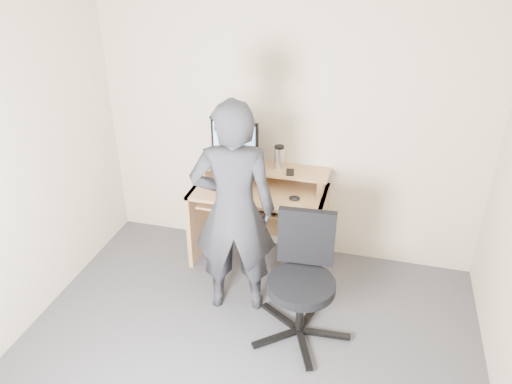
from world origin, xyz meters
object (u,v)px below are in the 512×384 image
at_px(monitor, 235,139).
at_px(office_chair, 303,274).
at_px(person, 234,211).
at_px(desk, 261,205).

relative_size(monitor, office_chair, 0.46).
relative_size(monitor, person, 0.25).
relative_size(desk, person, 0.67).
bearing_deg(person, monitor, -86.91).
bearing_deg(office_chair, monitor, 127.05).
distance_m(desk, person, 0.81).
xyz_separation_m(desk, person, (-0.03, -0.73, 0.35)).
relative_size(office_chair, person, 0.54).
distance_m(monitor, office_chair, 1.40).
height_order(desk, office_chair, office_chair).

